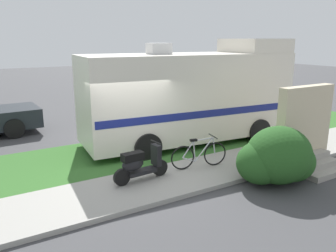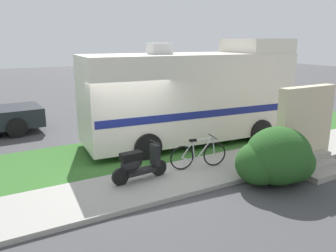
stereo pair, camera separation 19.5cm
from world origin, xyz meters
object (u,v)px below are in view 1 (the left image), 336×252
at_px(scooter, 139,164).
at_px(bottle_spare, 283,152).
at_px(motorhome_rv, 191,95).
at_px(bicycle, 199,154).
at_px(bottle_green, 290,141).

height_order(scooter, bottle_spare, scooter).
xyz_separation_m(motorhome_rv, bicycle, (-1.37, -2.45, -1.25)).
bearing_deg(bottle_spare, scooter, 173.83).
xyz_separation_m(bottle_green, bottle_spare, (-1.04, -0.61, -0.02)).
relative_size(bicycle, bottle_green, 5.90).
bearing_deg(bicycle, scooter, 179.53).
relative_size(motorhome_rv, scooter, 4.82).
distance_m(motorhome_rv, bottle_spare, 3.67).
height_order(scooter, bicycle, scooter).
height_order(bicycle, bottle_green, bicycle).
relative_size(bottle_green, bottle_spare, 1.25).
height_order(motorhome_rv, bottle_spare, motorhome_rv).
relative_size(bicycle, bottle_spare, 7.35).
bearing_deg(motorhome_rv, bottle_green, -42.12).
relative_size(motorhome_rv, bicycle, 4.57).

